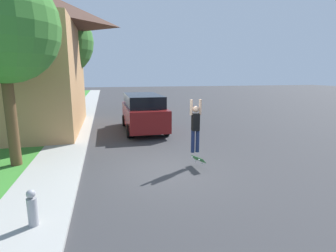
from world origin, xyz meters
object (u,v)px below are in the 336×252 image
at_px(fire_hydrant, 32,208).
at_px(suv_parked, 143,111).
at_px(lawn_tree_near, 1,27).
at_px(skateboard, 198,159).
at_px(lawn_tree_far, 59,41).
at_px(car_down_street, 147,101).
at_px(skateboarder, 195,126).

bearing_deg(fire_hydrant, suv_parked, 68.47).
relative_size(lawn_tree_near, skateboard, 8.10).
xyz_separation_m(lawn_tree_far, fire_hydrant, (1.29, -13.99, -4.84)).
height_order(lawn_tree_near, skateboard, lawn_tree_near).
bearing_deg(suv_parked, fire_hydrant, -111.53).
relative_size(skateboard, fire_hydrant, 1.01).
distance_m(lawn_tree_near, skateboard, 7.66).
distance_m(lawn_tree_far, car_down_street, 9.38).
bearing_deg(lawn_tree_far, lawn_tree_near, -91.50).
distance_m(car_down_street, fire_hydrant, 19.51).
xyz_separation_m(lawn_tree_far, skateboarder, (5.82, -11.09, -3.88)).
xyz_separation_m(skateboarder, skateboard, (0.03, -0.25, -1.13)).
distance_m(car_down_street, skateboard, 16.14).
distance_m(skateboard, fire_hydrant, 5.28).
xyz_separation_m(lawn_tree_near, lawn_tree_far, (0.26, 9.75, 0.67)).
xyz_separation_m(lawn_tree_far, suv_parked, (4.93, -4.77, -4.23)).
xyz_separation_m(lawn_tree_far, car_down_street, (6.62, 4.78, -4.63)).
distance_m(lawn_tree_near, lawn_tree_far, 9.78).
xyz_separation_m(lawn_tree_near, car_down_street, (6.87, 14.53, -3.96)).
relative_size(lawn_tree_far, skateboarder, 4.09).
distance_m(suv_parked, skateboard, 6.68).
height_order(lawn_tree_near, suv_parked, lawn_tree_near).
height_order(lawn_tree_far, car_down_street, lawn_tree_far).
height_order(lawn_tree_far, fire_hydrant, lawn_tree_far).
bearing_deg(lawn_tree_far, car_down_street, 35.83).
height_order(lawn_tree_near, lawn_tree_far, lawn_tree_far).
height_order(lawn_tree_near, skateboarder, lawn_tree_near).
distance_m(lawn_tree_near, car_down_street, 16.55).
relative_size(suv_parked, skateboard, 6.43).
bearing_deg(skateboarder, lawn_tree_far, 117.67).
bearing_deg(skateboarder, lawn_tree_near, 167.52).
relative_size(car_down_street, skateboard, 5.22).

